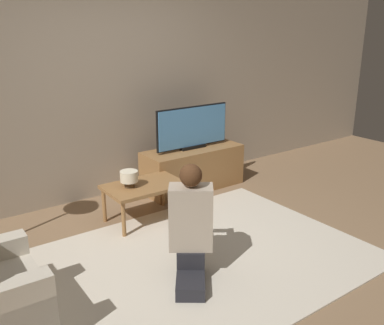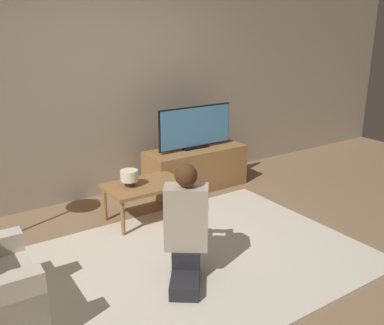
{
  "view_description": "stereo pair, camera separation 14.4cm",
  "coord_description": "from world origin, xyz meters",
  "views": [
    {
      "loc": [
        -1.97,
        -2.63,
        1.95
      ],
      "look_at": [
        0.4,
        0.66,
        0.65
      ],
      "focal_mm": 40.0,
      "sensor_mm": 36.0,
      "label": 1
    },
    {
      "loc": [
        -1.85,
        -2.71,
        1.95
      ],
      "look_at": [
        0.4,
        0.66,
        0.65
      ],
      "focal_mm": 40.0,
      "sensor_mm": 36.0,
      "label": 2
    }
  ],
  "objects": [
    {
      "name": "rug",
      "position": [
        0.0,
        0.0,
        0.01
      ],
      "size": [
        2.92,
        2.11,
        0.02
      ],
      "color": "beige",
      "rests_on": "ground_plane"
    },
    {
      "name": "coffee_table",
      "position": [
        0.03,
        0.98,
        0.36
      ],
      "size": [
        0.8,
        0.52,
        0.4
      ],
      "color": "olive",
      "rests_on": "ground_plane"
    },
    {
      "name": "table_lamp",
      "position": [
        -0.12,
        1.01,
        0.5
      ],
      "size": [
        0.18,
        0.18,
        0.17
      ],
      "color": "#4C3823",
      "rests_on": "coffee_table"
    },
    {
      "name": "wall_back",
      "position": [
        0.0,
        1.93,
        1.3
      ],
      "size": [
        10.0,
        0.06,
        2.6
      ],
      "color": "tan",
      "rests_on": "ground_plane"
    },
    {
      "name": "tv",
      "position": [
        1.0,
        1.47,
        0.78
      ],
      "size": [
        1.01,
        0.08,
        0.52
      ],
      "color": "black",
      "rests_on": "tv_stand"
    },
    {
      "name": "person_kneeling",
      "position": [
        -0.2,
        -0.16,
        0.47
      ],
      "size": [
        0.66,
        0.78,
        0.95
      ],
      "rotation": [
        0.0,
        0.0,
        2.51
      ],
      "color": "#232328",
      "rests_on": "rug"
    },
    {
      "name": "ground_plane",
      "position": [
        0.0,
        0.0,
        0.0
      ],
      "size": [
        10.0,
        10.0,
        0.0
      ],
      "primitive_type": "plane",
      "color": "#896B4C"
    },
    {
      "name": "tv_stand",
      "position": [
        1.0,
        1.47,
        0.26
      ],
      "size": [
        1.26,
        0.49,
        0.51
      ],
      "color": "olive",
      "rests_on": "ground_plane"
    }
  ]
}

